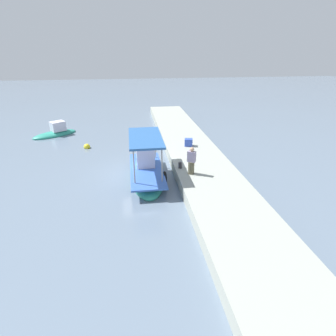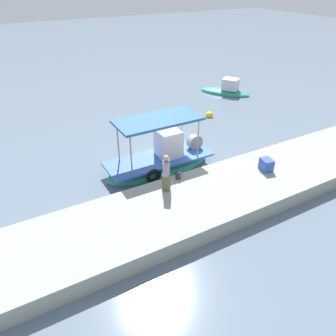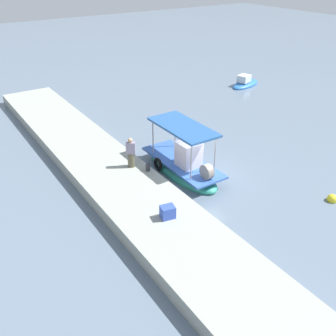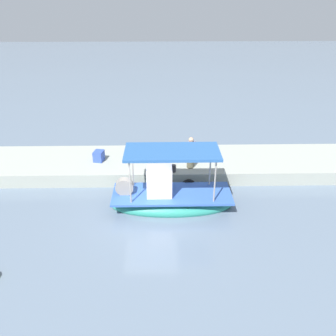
{
  "view_description": "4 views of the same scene",
  "coord_description": "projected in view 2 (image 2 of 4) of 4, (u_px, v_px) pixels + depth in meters",
  "views": [
    {
      "loc": [
        -15.79,
        0.33,
        7.49
      ],
      "look_at": [
        -1.25,
        -1.75,
        0.8
      ],
      "focal_mm": 28.11,
      "sensor_mm": 36.0,
      "label": 1
    },
    {
      "loc": [
        -7.66,
        -13.19,
        8.76
      ],
      "look_at": [
        -1.33,
        -2.02,
        1.04
      ],
      "focal_mm": 35.46,
      "sensor_mm": 36.0,
      "label": 2
    },
    {
      "loc": [
        13.95,
        -11.26,
        10.62
      ],
      "look_at": [
        -0.5,
        -1.68,
        0.87
      ],
      "focal_mm": 40.99,
      "sensor_mm": 36.0,
      "label": 3
    },
    {
      "loc": [
        -0.51,
        13.36,
        8.86
      ],
      "look_at": [
        -0.84,
        -2.87,
        0.74
      ],
      "focal_mm": 37.91,
      "sensor_mm": 36.0,
      "label": 4
    }
  ],
  "objects": [
    {
      "name": "ground_plane",
      "position": [
        171.0,
        161.0,
        17.58
      ],
      "size": [
        120.0,
        120.0,
        0.0
      ],
      "primitive_type": "plane",
      "color": "slate"
    },
    {
      "name": "dock_quay",
      "position": [
        218.0,
        195.0,
        14.34
      ],
      "size": [
        36.0,
        3.78,
        0.7
      ],
      "primitive_type": "cube",
      "color": "#9DA397",
      "rests_on": "ground_plane"
    },
    {
      "name": "main_fishing_boat",
      "position": [
        161.0,
        161.0,
        16.63
      ],
      "size": [
        5.58,
        2.13,
        3.13
      ],
      "color": "teal",
      "rests_on": "ground_plane"
    },
    {
      "name": "fisherman_near_bollard",
      "position": [
        166.0,
        174.0,
        13.74
      ],
      "size": [
        0.51,
        0.53,
        1.66
      ],
      "color": "brown",
      "rests_on": "dock_quay"
    },
    {
      "name": "mooring_bollard",
      "position": [
        178.0,
        175.0,
        14.77
      ],
      "size": [
        0.24,
        0.24,
        0.37
      ],
      "primitive_type": "cylinder",
      "color": "#2D2D33",
      "rests_on": "dock_quay"
    },
    {
      "name": "cargo_crate",
      "position": [
        266.0,
        165.0,
        15.36
      ],
      "size": [
        0.58,
        0.68,
        0.56
      ],
      "primitive_type": "cube",
      "rotation": [
        0.0,
        0.0,
        1.37
      ],
      "color": "#3552BB",
      "rests_on": "dock_quay"
    },
    {
      "name": "marker_buoy",
      "position": [
        209.0,
        115.0,
        22.84
      ],
      "size": [
        0.52,
        0.52,
        0.52
      ],
      "color": "yellow",
      "rests_on": "ground_plane"
    },
    {
      "name": "moored_boat_near",
      "position": [
        226.0,
        91.0,
        27.08
      ],
      "size": [
        3.67,
        4.27,
        1.5
      ],
      "color": "teal",
      "rests_on": "ground_plane"
    }
  ]
}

